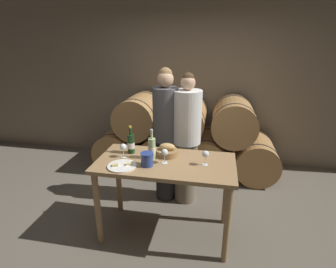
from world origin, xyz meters
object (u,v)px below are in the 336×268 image
object	(u,v)px
person_right	(187,140)
cheese_plate	(122,166)
bread_basket	(167,151)
tasting_table	(165,173)
wine_glass_far_left	(123,147)
person_left	(166,135)
blue_crock	(147,159)
wine_glass_left	(164,153)
wine_glass_center	(206,155)
wine_bottle_red	(131,144)
wine_bottle_white	(152,148)

from	to	relation	value
person_right	cheese_plate	distance (m)	1.04
cheese_plate	bread_basket	bearing A→B (deg)	41.61
tasting_table	wine_glass_far_left	xyz separation A→B (m)	(-0.46, 0.02, 0.25)
bread_basket	wine_glass_far_left	world-z (taller)	wine_glass_far_left
person_left	blue_crock	size ratio (longest dim) A/B	12.88
person_right	wine_glass_far_left	distance (m)	0.91
wine_glass_far_left	tasting_table	bearing A→B (deg)	-2.44
blue_crock	cheese_plate	distance (m)	0.26
bread_basket	wine_glass_left	distance (m)	0.20
wine_glass_center	wine_glass_far_left	bearing A→B (deg)	178.66
wine_bottle_red	wine_glass_center	size ratio (longest dim) A/B	2.05
person_left	cheese_plate	world-z (taller)	person_left
person_right	wine_glass_left	distance (m)	0.76
person_left	bread_basket	distance (m)	0.57
person_left	blue_crock	distance (m)	0.83
wine_glass_far_left	wine_glass_center	bearing A→B (deg)	-1.34
cheese_plate	wine_glass_center	distance (m)	0.83
person_left	blue_crock	world-z (taller)	person_left
person_right	wine_glass_center	bearing A→B (deg)	-68.72
bread_basket	wine_glass_center	size ratio (longest dim) A/B	1.50
wine_bottle_white	wine_glass_left	bearing A→B (deg)	-30.83
person_left	wine_bottle_red	size ratio (longest dim) A/B	5.66
wine_bottle_red	cheese_plate	distance (m)	0.35
wine_glass_far_left	wine_glass_left	world-z (taller)	same
wine_bottle_white	wine_glass_far_left	size ratio (longest dim) A/B	2.10
wine_bottle_red	blue_crock	xyz separation A→B (m)	(0.25, -0.27, -0.03)
bread_basket	wine_glass_center	world-z (taller)	wine_glass_center
person_right	cheese_plate	world-z (taller)	person_right
person_right	wine_glass_left	xyz separation A→B (m)	(-0.14, -0.74, 0.14)
tasting_table	blue_crock	bearing A→B (deg)	-141.55
person_left	person_right	size ratio (longest dim) A/B	1.03
tasting_table	wine_bottle_red	distance (m)	0.50
tasting_table	person_right	size ratio (longest dim) A/B	0.83
wine_bottle_white	bread_basket	bearing A→B (deg)	33.58
person_left	person_right	world-z (taller)	person_left
cheese_plate	wine_glass_left	size ratio (longest dim) A/B	1.89
tasting_table	person_left	size ratio (longest dim) A/B	0.81
wine_glass_left	blue_crock	bearing A→B (deg)	-150.06
wine_bottle_white	wine_glass_left	distance (m)	0.18
person_left	cheese_plate	distance (m)	0.93
person_right	tasting_table	bearing A→B (deg)	-100.67
wine_glass_far_left	wine_glass_center	world-z (taller)	same
tasting_table	cheese_plate	distance (m)	0.47
person_right	bread_basket	size ratio (longest dim) A/B	7.47
wine_bottle_white	wine_glass_center	size ratio (longest dim) A/B	2.10
wine_bottle_white	blue_crock	distance (m)	0.18
person_left	blue_crock	bearing A→B (deg)	-91.26
tasting_table	blue_crock	xyz separation A→B (m)	(-0.16, -0.13, 0.21)
wine_bottle_white	wine_glass_far_left	world-z (taller)	wine_bottle_white
blue_crock	wine_glass_center	world-z (taller)	wine_glass_center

